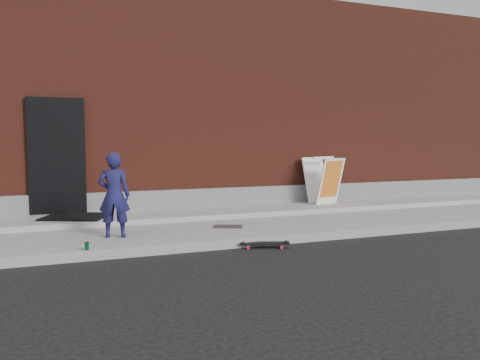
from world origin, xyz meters
name	(u,v)px	position (x,y,z in m)	size (l,w,h in m)	color
ground	(235,249)	(0.00, 0.00, 0.00)	(80.00, 80.00, 0.00)	black
sidewalk	(207,227)	(0.00, 1.50, 0.07)	(20.00, 3.00, 0.15)	gray
apron	(195,214)	(0.00, 2.40, 0.20)	(20.00, 1.20, 0.10)	gray
building	(153,113)	(0.00, 6.99, 2.50)	(20.00, 8.10, 5.00)	#60271A
child	(114,195)	(-1.74, 0.84, 0.83)	(0.50, 0.33, 1.36)	#191946
skateboard	(265,244)	(0.46, -0.12, 0.07)	(0.78, 0.44, 0.09)	red
pizza_sign	(324,180)	(3.11, 2.54, 0.79)	(0.83, 0.91, 1.08)	white
soda_can	(87,246)	(-2.21, 0.05, 0.21)	(0.06, 0.06, 0.12)	#1C8C47
doormat	(76,217)	(-2.30, 2.46, 0.27)	(1.11, 0.90, 0.03)	black
utility_plate	(228,227)	(0.25, 1.02, 0.16)	(0.51, 0.33, 0.02)	#4E4E53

